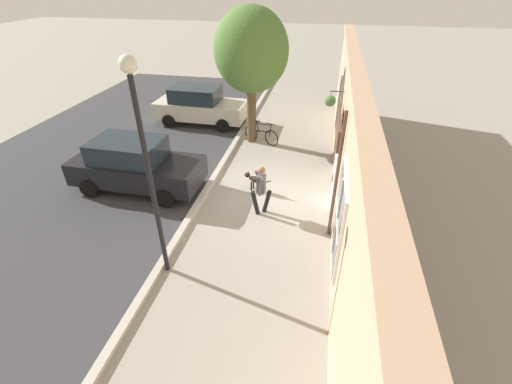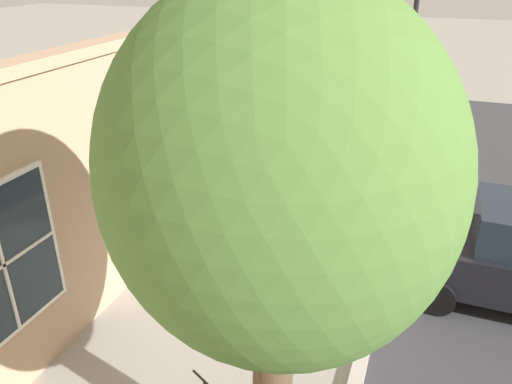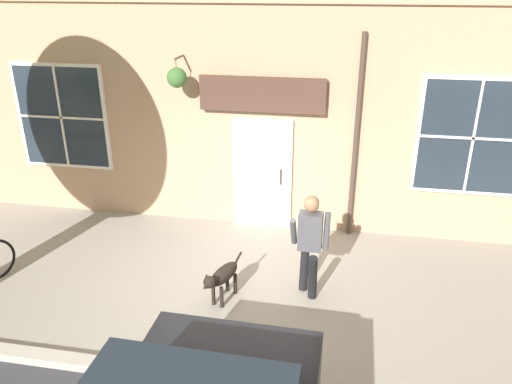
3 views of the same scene
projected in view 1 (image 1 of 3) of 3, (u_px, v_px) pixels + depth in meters
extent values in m
plane|color=gray|center=(265.00, 195.00, 11.43)|extent=(90.00, 90.00, 0.00)
cube|color=#B2ADA3|center=(208.00, 187.00, 11.73)|extent=(0.20, 28.00, 0.12)
cube|color=#38383D|center=(79.00, 174.00, 12.60)|extent=(10.00, 28.00, 0.01)
cube|color=tan|center=(346.00, 146.00, 9.95)|extent=(0.30, 18.00, 4.01)
cube|color=tan|center=(357.00, 72.00, 8.81)|extent=(0.42, 18.00, 0.16)
cube|color=white|center=(336.00, 173.00, 10.54)|extent=(0.10, 1.10, 2.10)
cube|color=#232D38|center=(334.00, 175.00, 10.57)|extent=(0.03, 0.90, 1.90)
cylinder|color=#47382D|center=(332.00, 179.00, 10.26)|extent=(0.03, 0.03, 0.30)
cube|color=#4C3328|center=(339.00, 127.00, 9.74)|extent=(0.08, 2.20, 0.60)
cylinder|color=#47382D|center=(336.00, 179.00, 8.78)|extent=(0.09, 0.09, 3.61)
cylinder|color=#47382D|center=(337.00, 91.00, 10.59)|extent=(0.44, 0.04, 0.04)
cylinder|color=#47382D|center=(331.00, 97.00, 10.71)|extent=(0.01, 0.01, 0.34)
cone|color=#2D2823|center=(330.00, 104.00, 10.83)|extent=(0.32, 0.32, 0.18)
sphere|color=#3D6B33|center=(330.00, 101.00, 10.79)|extent=(0.34, 0.34, 0.34)
cube|color=white|center=(339.00, 104.00, 13.24)|extent=(0.08, 1.82, 2.02)
cube|color=#232D38|center=(339.00, 104.00, 13.24)|extent=(0.03, 1.70, 1.90)
cube|color=white|center=(338.00, 104.00, 13.25)|extent=(0.04, 0.04, 1.90)
cube|color=white|center=(338.00, 104.00, 13.25)|extent=(0.04, 1.70, 0.04)
cube|color=white|center=(340.00, 219.00, 7.13)|extent=(0.08, 1.82, 2.02)
cube|color=#232D38|center=(338.00, 218.00, 7.13)|extent=(0.03, 1.70, 1.90)
cube|color=white|center=(337.00, 218.00, 7.14)|extent=(0.04, 0.04, 1.90)
cube|color=white|center=(337.00, 218.00, 7.14)|extent=(0.04, 1.70, 0.04)
cylinder|color=black|center=(255.00, 203.00, 10.35)|extent=(0.29, 0.14, 0.79)
cylinder|color=black|center=(267.00, 201.00, 10.42)|extent=(0.29, 0.14, 0.79)
cube|color=#4C4C51|center=(261.00, 183.00, 10.02)|extent=(0.23, 0.35, 0.57)
sphere|color=#936B4C|center=(261.00, 170.00, 9.79)|extent=(0.21, 0.21, 0.21)
sphere|color=brown|center=(262.00, 170.00, 9.77)|extent=(0.20, 0.20, 0.20)
cylinder|color=#4C4C51|center=(261.00, 187.00, 9.82)|extent=(0.16, 0.09, 0.57)
cylinder|color=#4C4C51|center=(260.00, 178.00, 10.21)|extent=(0.33, 0.10, 0.52)
ellipsoid|color=black|center=(257.00, 180.00, 11.41)|extent=(0.69, 0.42, 0.21)
cylinder|color=black|center=(251.00, 186.00, 11.58)|extent=(0.06, 0.06, 0.34)
cylinder|color=black|center=(253.00, 184.00, 11.68)|extent=(0.06, 0.06, 0.34)
cylinder|color=black|center=(261.00, 189.00, 11.42)|extent=(0.06, 0.06, 0.34)
cylinder|color=black|center=(263.00, 187.00, 11.52)|extent=(0.06, 0.06, 0.34)
sphere|color=black|center=(247.00, 175.00, 11.52)|extent=(0.18, 0.18, 0.18)
cone|color=black|center=(245.00, 175.00, 11.58)|extent=(0.12, 0.12, 0.09)
cone|color=black|center=(247.00, 174.00, 11.44)|extent=(0.06, 0.06, 0.07)
cone|color=black|center=(248.00, 172.00, 11.51)|extent=(0.06, 0.06, 0.07)
cylinder|color=black|center=(268.00, 182.00, 11.21)|extent=(0.21, 0.10, 0.14)
cylinder|color=brown|center=(252.00, 111.00, 14.36)|extent=(0.39, 0.39, 2.71)
ellipsoid|color=#4C7533|center=(251.00, 51.00, 13.07)|extent=(2.90, 2.61, 3.19)
sphere|color=#4C7533|center=(254.00, 63.00, 13.50)|extent=(1.49, 1.49, 1.49)
torus|color=black|center=(272.00, 138.00, 14.51)|extent=(0.64, 0.37, 0.70)
torus|color=black|center=(251.00, 133.00, 14.99)|extent=(0.64, 0.37, 0.70)
cylinder|color=black|center=(261.00, 131.00, 14.65)|extent=(0.93, 0.40, 0.15)
cylinder|color=black|center=(258.00, 127.00, 14.65)|extent=(0.21, 0.11, 0.48)
cylinder|color=black|center=(262.00, 124.00, 14.45)|extent=(0.78, 0.34, 0.13)
cylinder|color=black|center=(270.00, 131.00, 14.38)|extent=(0.14, 0.08, 0.58)
cylinder|color=black|center=(271.00, 124.00, 14.20)|extent=(0.42, 0.24, 0.03)
ellipsoid|color=black|center=(258.00, 121.00, 14.51)|extent=(0.26, 0.18, 0.09)
cube|color=beige|center=(201.00, 109.00, 16.48)|extent=(4.33, 1.84, 0.76)
cube|color=#1E2833|center=(196.00, 94.00, 16.13)|extent=(2.27, 1.59, 0.68)
cylinder|color=black|center=(233.00, 113.00, 17.17)|extent=(0.62, 0.19, 0.62)
cylinder|color=black|center=(223.00, 126.00, 15.72)|extent=(0.62, 0.19, 0.62)
cylinder|color=black|center=(183.00, 109.00, 17.65)|extent=(0.62, 0.19, 0.62)
cylinder|color=black|center=(169.00, 121.00, 16.21)|extent=(0.62, 0.19, 0.62)
cube|color=black|center=(138.00, 170.00, 11.45)|extent=(4.33, 1.84, 0.76)
cube|color=#1E2833|center=(128.00, 150.00, 11.10)|extent=(2.27, 1.59, 0.68)
cylinder|color=black|center=(187.00, 171.00, 12.13)|extent=(0.62, 0.19, 0.62)
cylinder|color=black|center=(165.00, 199.00, 10.69)|extent=(0.62, 0.19, 0.62)
cylinder|color=black|center=(119.00, 164.00, 12.62)|extent=(0.62, 0.19, 0.62)
cylinder|color=black|center=(89.00, 189.00, 11.18)|extent=(0.62, 0.19, 0.62)
cylinder|color=black|center=(152.00, 189.00, 7.29)|extent=(0.11, 0.11, 4.77)
sphere|color=beige|center=(128.00, 64.00, 5.90)|extent=(0.32, 0.32, 0.32)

